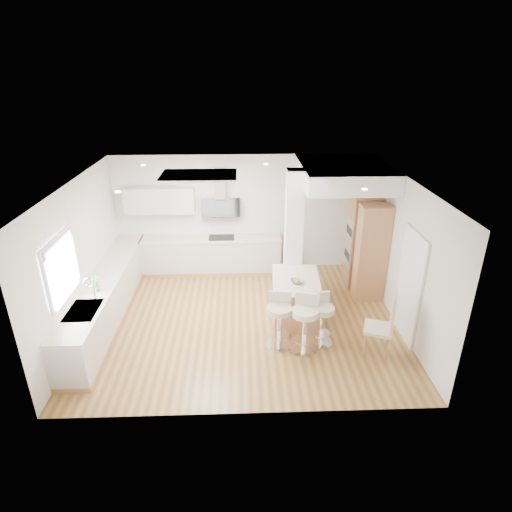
{
  "coord_description": "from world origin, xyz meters",
  "views": [
    {
      "loc": [
        -0.03,
        -7.26,
        4.65
      ],
      "look_at": [
        0.25,
        0.4,
        1.22
      ],
      "focal_mm": 30.0,
      "sensor_mm": 36.0,
      "label": 1
    }
  ],
  "objects_px": {
    "bar_stool_a": "(279,318)",
    "dining_chair": "(385,322)",
    "bar_stool_b": "(305,321)",
    "bar_stool_c": "(322,317)",
    "peninsula": "(295,298)"
  },
  "relations": [
    {
      "from": "bar_stool_b",
      "to": "bar_stool_c",
      "type": "distance_m",
      "value": 0.39
    },
    {
      "from": "bar_stool_b",
      "to": "dining_chair",
      "type": "xyz_separation_m",
      "value": [
        1.36,
        -0.15,
        0.04
      ]
    },
    {
      "from": "bar_stool_a",
      "to": "dining_chair",
      "type": "relative_size",
      "value": 0.86
    },
    {
      "from": "peninsula",
      "to": "dining_chair",
      "type": "xyz_separation_m",
      "value": [
        1.38,
        -1.27,
        0.22
      ]
    },
    {
      "from": "bar_stool_b",
      "to": "dining_chair",
      "type": "height_order",
      "value": "dining_chair"
    },
    {
      "from": "peninsula",
      "to": "bar_stool_c",
      "type": "bearing_deg",
      "value": -65.38
    },
    {
      "from": "peninsula",
      "to": "dining_chair",
      "type": "height_order",
      "value": "dining_chair"
    },
    {
      "from": "bar_stool_c",
      "to": "dining_chair",
      "type": "height_order",
      "value": "dining_chair"
    },
    {
      "from": "dining_chair",
      "to": "bar_stool_a",
      "type": "bearing_deg",
      "value": -169.7
    },
    {
      "from": "bar_stool_a",
      "to": "dining_chair",
      "type": "height_order",
      "value": "dining_chair"
    },
    {
      "from": "bar_stool_a",
      "to": "peninsula",
      "type": "bearing_deg",
      "value": 72.55
    },
    {
      "from": "bar_stool_a",
      "to": "bar_stool_b",
      "type": "height_order",
      "value": "bar_stool_b"
    },
    {
      "from": "bar_stool_c",
      "to": "dining_chair",
      "type": "xyz_separation_m",
      "value": [
        1.03,
        -0.35,
        0.1
      ]
    },
    {
      "from": "dining_chair",
      "to": "bar_stool_b",
      "type": "bearing_deg",
      "value": -166.28
    },
    {
      "from": "bar_stool_b",
      "to": "bar_stool_a",
      "type": "bearing_deg",
      "value": 177.15
    }
  ]
}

